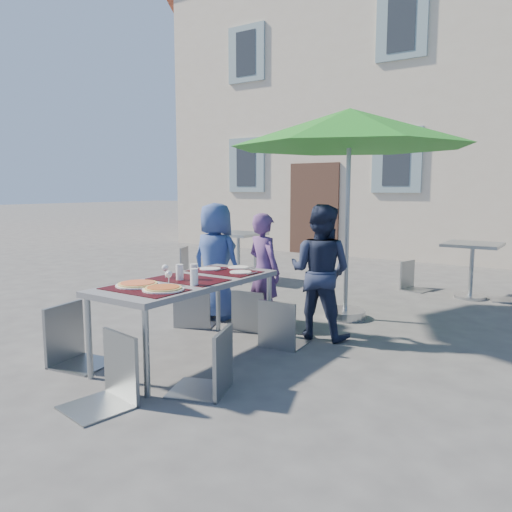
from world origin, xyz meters
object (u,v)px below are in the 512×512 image
Objects in this scene: pizza_near_right at (163,288)px; cafe_table_1 at (472,259)px; chair_0 at (194,277)px; cafe_table_0 at (238,246)px; patio_umbrella at (350,130)px; bg_chair_l_0 at (189,244)px; child_0 at (216,261)px; child_1 at (264,271)px; chair_2 at (281,295)px; bg_chair_l_1 at (413,259)px; chair_3 at (71,298)px; child_2 at (320,272)px; chair_1 at (251,286)px; dining_table at (188,285)px; chair_4 at (210,322)px; bg_chair_r_0 at (257,248)px; chair_5 at (107,328)px; pizza_near_left at (138,284)px.

pizza_near_right is 4.98m from cafe_table_1.
chair_0 is 2.98m from cafe_table_0.
patio_umbrella reaches higher than bg_chair_l_0.
pizza_near_right is 1.60m from chair_0.
child_1 is (0.73, -0.04, -0.05)m from child_0.
bg_chair_l_1 is (0.22, 3.65, -0.04)m from chair_2.
child_2 is at bearing 53.61° from chair_3.
child_1 is 0.23m from chair_1.
cafe_table_1 is at bearing 55.42° from chair_0.
chair_2 reaches higher than cafe_table_1.
cafe_table_0 reaches higher than dining_table.
bg_chair_l_1 is (0.77, 4.41, -0.20)m from dining_table.
bg_chair_l_1 is (0.60, 4.90, -0.27)m from pizza_near_right.
patio_umbrella is at bearing 59.05° from chair_1.
child_1 reaches higher than chair_1.
chair_0 is 4.13m from cafe_table_1.
chair_4 reaches higher than bg_chair_l_0.
dining_table is 4.48m from bg_chair_l_1.
chair_3 reaches higher than chair_2.
bg_chair_l_0 is at bearing 141.51° from chair_1.
bg_chair_l_0 is 1.57m from bg_chair_r_0.
child_2 reaches higher than cafe_table_0.
chair_4 reaches higher than bg_chair_l_1.
child_2 reaches higher than child_0.
dining_table is at bearing -126.02° from chair_2.
dining_table is 1.48m from child_2.
bg_chair_l_0 is (-2.47, 4.34, -0.07)m from chair_3.
child_1 is 1.96m from patio_umbrella.
chair_5 is at bearing 110.58° from child_0.
chair_1 is at bearing 92.24° from dining_table.
chair_5 is (0.03, -0.61, -0.18)m from pizza_near_right.
dining_table is at bearing 72.58° from pizza_near_left.
bg_chair_l_0 is at bearing 125.94° from chair_5.
pizza_near_right is 0.40× the size of bg_chair_l_1.
chair_0 is (-0.68, 0.85, -0.12)m from dining_table.
child_1 is at bearing -1.18° from child_2.
child_1 is 1.63× the size of cafe_table_1.
child_0 is 2.24m from patio_umbrella.
chair_0 is at bearing -63.73° from cafe_table_0.
chair_2 is 3.66m from bg_chair_l_1.
pizza_near_right is at bearing 114.38° from child_1.
child_2 is at bearing -157.21° from child_1.
bg_chair_r_0 is at bearing -161.71° from bg_chair_l_1.
chair_2 is 1.14× the size of cafe_table_1.
chair_2 is at bearing -93.38° from bg_chair_l_1.
patio_umbrella reaches higher than chair_2.
cafe_table_1 is (3.33, 0.65, -0.00)m from bg_chair_r_0.
chair_1 is at bearing -57.07° from bg_chair_r_0.
pizza_near_right is 4.95m from bg_chair_l_1.
child_0 reaches higher than bg_chair_l_1.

